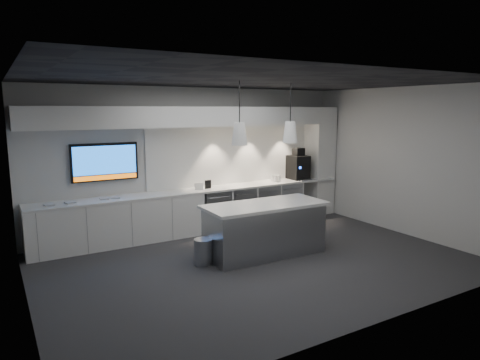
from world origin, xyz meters
TOP-DOWN VIEW (x-y plane):
  - floor at (0.00, 0.00)m, footprint 7.00×7.00m
  - ceiling at (0.00, 0.00)m, footprint 7.00×7.00m
  - wall_back at (0.00, 2.50)m, footprint 7.00×0.00m
  - wall_front at (0.00, -2.50)m, footprint 7.00×0.00m
  - wall_left at (-3.50, 0.00)m, footprint 0.00×7.00m
  - wall_right at (3.50, 0.00)m, footprint 0.00×7.00m
  - back_counter at (0.00, 2.17)m, footprint 6.80×0.65m
  - left_base_cabinets at (-1.75, 2.17)m, footprint 3.30×0.63m
  - fridge_unit_a at (0.25, 2.17)m, footprint 0.60×0.61m
  - fridge_unit_b at (0.88, 2.17)m, footprint 0.60×0.61m
  - fridge_unit_c at (1.51, 2.17)m, footprint 0.60×0.61m
  - fridge_unit_d at (2.14, 2.17)m, footprint 0.60×0.61m
  - backsplash at (1.20, 2.48)m, footprint 4.60×0.03m
  - soffit at (0.00, 2.20)m, footprint 6.90×0.60m
  - column at (3.20, 2.20)m, footprint 0.55×0.55m
  - wall_tv at (-1.90, 2.45)m, footprint 1.25×0.07m
  - island at (0.30, 0.27)m, footprint 2.19×0.98m
  - bin at (-0.85, 0.37)m, footprint 0.36×0.36m
  - coffee_machine at (2.54, 2.20)m, footprint 0.43×0.59m
  - sign_black at (0.13, 2.16)m, footprint 0.14×0.02m
  - sign_white at (-0.09, 2.14)m, footprint 0.18×0.08m
  - cup_cluster at (1.86, 2.14)m, footprint 0.18×0.18m
  - tray_a at (-2.96, 2.12)m, footprint 0.19×0.19m
  - tray_b at (-2.61, 2.11)m, footprint 0.19×0.19m
  - tray_c at (-2.01, 2.17)m, footprint 0.18×0.18m
  - tray_d at (-1.79, 2.17)m, footprint 0.20×0.20m
  - pendant_left at (-0.22, 0.27)m, footprint 0.26×0.26m
  - pendant_right at (0.82, 0.27)m, footprint 0.26×0.26m

SIDE VIEW (x-z plane):
  - floor at x=0.00m, z-range 0.00..0.00m
  - bin at x=-0.85m, z-range 0.00..0.43m
  - fridge_unit_a at x=0.25m, z-range 0.00..0.85m
  - fridge_unit_b at x=0.88m, z-range 0.00..0.85m
  - fridge_unit_c at x=1.51m, z-range 0.00..0.85m
  - fridge_unit_d at x=2.14m, z-range 0.00..0.85m
  - left_base_cabinets at x=-1.75m, z-range 0.00..0.86m
  - island at x=0.30m, z-range 0.00..0.93m
  - back_counter at x=0.00m, z-range 0.86..0.90m
  - tray_a at x=-2.96m, z-range 0.90..0.92m
  - tray_b at x=-2.61m, z-range 0.90..0.92m
  - tray_c at x=-2.01m, z-range 0.90..0.92m
  - tray_d at x=-1.79m, z-range 0.90..0.92m
  - sign_white at x=-0.09m, z-range 0.90..1.04m
  - cup_cluster at x=1.86m, z-range 0.90..1.05m
  - sign_black at x=0.13m, z-range 0.90..1.08m
  - coffee_machine at x=2.54m, z-range 0.83..1.58m
  - column at x=3.20m, z-range 0.00..2.60m
  - wall_back at x=0.00m, z-range -2.00..5.00m
  - wall_front at x=0.00m, z-range -2.00..5.00m
  - wall_left at x=-3.50m, z-range -2.00..5.00m
  - wall_right at x=3.50m, z-range -2.00..5.00m
  - backsplash at x=1.20m, z-range 0.90..2.20m
  - wall_tv at x=-1.90m, z-range 1.20..1.92m
  - pendant_left at x=-0.22m, z-range 1.62..2.69m
  - pendant_right at x=0.82m, z-range 1.62..2.69m
  - soffit at x=0.00m, z-range 2.20..2.60m
  - ceiling at x=0.00m, z-range 3.00..3.00m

